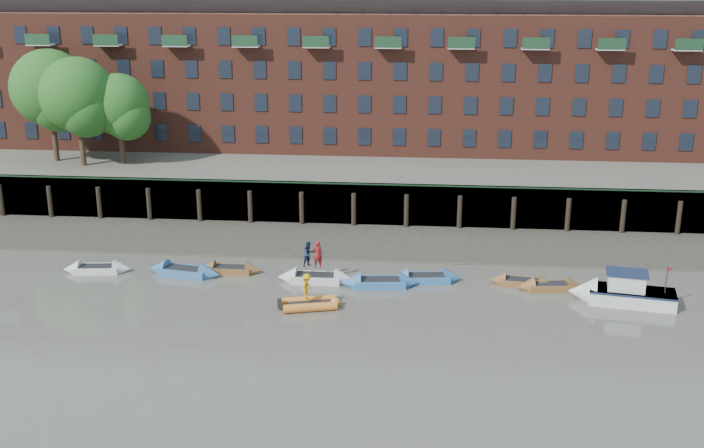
# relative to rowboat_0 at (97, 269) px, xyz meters

# --- Properties ---
(ground) EXTENTS (220.00, 220.00, 0.00)m
(ground) POSITION_rel_rowboat_0_xyz_m (17.65, -10.22, -0.23)
(ground) COLOR #5E5951
(ground) RESTS_ON ground
(foreshore) EXTENTS (110.00, 8.00, 0.50)m
(foreshore) POSITION_rel_rowboat_0_xyz_m (17.65, 7.78, -0.23)
(foreshore) COLOR #3D382F
(foreshore) RESTS_ON ground
(mud_band) EXTENTS (110.00, 1.60, 0.10)m
(mud_band) POSITION_rel_rowboat_0_xyz_m (17.65, 4.38, -0.23)
(mud_band) COLOR #4C4336
(mud_band) RESTS_ON ground
(river_wall) EXTENTS (110.00, 1.23, 3.30)m
(river_wall) POSITION_rel_rowboat_0_xyz_m (17.65, 12.16, 1.37)
(river_wall) COLOR #2D2A26
(river_wall) RESTS_ON ground
(bank_terrace) EXTENTS (110.00, 28.00, 3.20)m
(bank_terrace) POSITION_rel_rowboat_0_xyz_m (17.65, 25.78, 1.37)
(bank_terrace) COLOR #5E594D
(bank_terrace) RESTS_ON ground
(apartment_terrace) EXTENTS (80.60, 15.56, 20.98)m
(apartment_terrace) POSITION_rel_rowboat_0_xyz_m (17.65, 26.77, 12.60)
(apartment_terrace) COLOR brown
(apartment_terrace) RESTS_ON bank_terrace
(tree_cluster) EXTENTS (11.76, 7.74, 9.40)m
(tree_cluster) POSITION_rel_rowboat_0_xyz_m (-7.97, 17.13, 8.78)
(tree_cluster) COLOR #3A281C
(tree_cluster) RESTS_ON bank_terrace
(rowboat_0) EXTENTS (4.50, 1.79, 1.27)m
(rowboat_0) POSITION_rel_rowboat_0_xyz_m (0.00, 0.00, 0.00)
(rowboat_0) COLOR silver
(rowboat_0) RESTS_ON ground
(rowboat_1) EXTENTS (5.06, 2.25, 1.42)m
(rowboat_1) POSITION_rel_rowboat_0_xyz_m (5.79, 0.02, 0.03)
(rowboat_1) COLOR #3569A3
(rowboat_1) RESTS_ON ground
(rowboat_2) EXTENTS (4.16, 1.21, 1.21)m
(rowboat_2) POSITION_rel_rowboat_0_xyz_m (8.63, 0.73, -0.01)
(rowboat_2) COLOR brown
(rowboat_2) RESTS_ON ground
(rowboat_3) EXTENTS (4.86, 1.45, 1.41)m
(rowboat_3) POSITION_rel_rowboat_0_xyz_m (14.34, -0.39, 0.02)
(rowboat_3) COLOR silver
(rowboat_3) RESTS_ON ground
(rowboat_4) EXTENTS (4.94, 1.93, 1.40)m
(rowboat_4) POSITION_rel_rowboat_0_xyz_m (18.41, -0.80, 0.02)
(rowboat_4) COLOR #3569A3
(rowboat_4) RESTS_ON ground
(rowboat_5) EXTENTS (4.72, 1.92, 1.33)m
(rowboat_5) POSITION_rel_rowboat_0_xyz_m (21.22, 0.27, 0.01)
(rowboat_5) COLOR #3569A3
(rowboat_5) RESTS_ON ground
(rowboat_6) EXTENTS (4.14, 1.67, 1.17)m
(rowboat_6) POSITION_rel_rowboat_0_xyz_m (27.17, 0.21, -0.02)
(rowboat_6) COLOR brown
(rowboat_6) RESTS_ON ground
(rowboat_7) EXTENTS (4.25, 1.75, 1.20)m
(rowboat_7) POSITION_rel_rowboat_0_xyz_m (28.82, -0.38, -0.01)
(rowboat_7) COLOR brown
(rowboat_7) RESTS_ON ground
(rib_tender) EXTENTS (3.47, 2.33, 0.58)m
(rib_tender) POSITION_rel_rowboat_0_xyz_m (14.66, -4.54, 0.03)
(rib_tender) COLOR orange
(rib_tender) RESTS_ON ground
(motor_launch) EXTENTS (6.33, 3.02, 2.51)m
(motor_launch) POSITION_rel_rowboat_0_xyz_m (32.28, -2.05, 0.41)
(motor_launch) COLOR silver
(motor_launch) RESTS_ON ground
(person_rower_a) EXTENTS (0.74, 0.61, 1.75)m
(person_rower_a) POSITION_rel_rowboat_0_xyz_m (14.46, -0.35, 1.60)
(person_rower_a) COLOR maroon
(person_rower_a) RESTS_ON rowboat_3
(person_rower_b) EXTENTS (0.99, 1.00, 1.63)m
(person_rower_b) POSITION_rel_rowboat_0_xyz_m (13.89, -0.18, 1.54)
(person_rower_b) COLOR #19233F
(person_rower_b) RESTS_ON rowboat_3
(person_rib_crew) EXTENTS (0.76, 1.10, 1.57)m
(person_rib_crew) POSITION_rel_rowboat_0_xyz_m (14.41, -4.62, 1.11)
(person_rib_crew) COLOR orange
(person_rib_crew) RESTS_ON rib_tender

